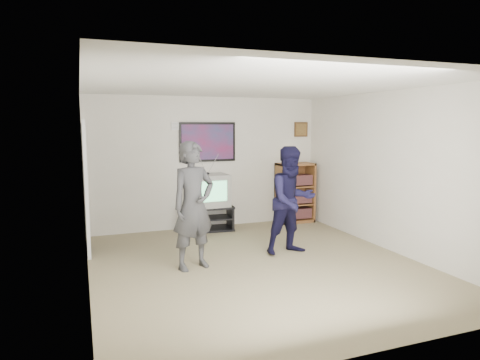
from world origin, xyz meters
TOP-DOWN VIEW (x-y plane):
  - room_shell at (0.00, 0.35)m, footprint 4.51×5.00m
  - media_stand at (-0.08, 2.23)m, footprint 0.97×0.60m
  - crt_television at (-0.07, 2.23)m, footprint 0.74×0.63m
  - bookshelf at (1.78, 2.28)m, footprint 0.73×0.42m
  - table_lamp at (1.76, 2.33)m, footprint 0.20×0.20m
  - person_tall at (-0.87, 0.23)m, footprint 0.74×0.60m
  - person_short at (0.72, 0.38)m, footprint 0.86×0.70m
  - controller_left at (-0.82, 0.46)m, footprint 0.05×0.12m
  - controller_right at (0.75, 0.57)m, footprint 0.06×0.13m
  - poster at (0.00, 2.48)m, footprint 1.10×0.03m
  - air_vent at (-0.55, 2.48)m, footprint 0.28×0.02m
  - small_picture at (2.00, 2.48)m, footprint 0.30×0.03m
  - doorway at (-2.23, 1.60)m, footprint 0.03×0.85m

SIDE VIEW (x-z plane):
  - media_stand at x=-0.08m, z-range 0.00..0.46m
  - bookshelf at x=1.78m, z-range 0.00..1.21m
  - crt_television at x=-0.07m, z-range 0.46..1.06m
  - person_short at x=0.72m, z-range 0.00..1.66m
  - person_tall at x=-0.87m, z-range 0.00..1.76m
  - doorway at x=-2.23m, z-range 0.00..2.00m
  - controller_right at x=0.75m, z-range 1.03..1.07m
  - room_shell at x=0.00m, z-range 0.00..2.50m
  - controller_left at x=-0.82m, z-range 1.27..1.30m
  - table_lamp at x=1.76m, z-range 1.21..1.52m
  - poster at x=0.00m, z-range 1.27..2.02m
  - small_picture at x=2.00m, z-range 1.73..2.03m
  - air_vent at x=-0.55m, z-range 1.88..2.02m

